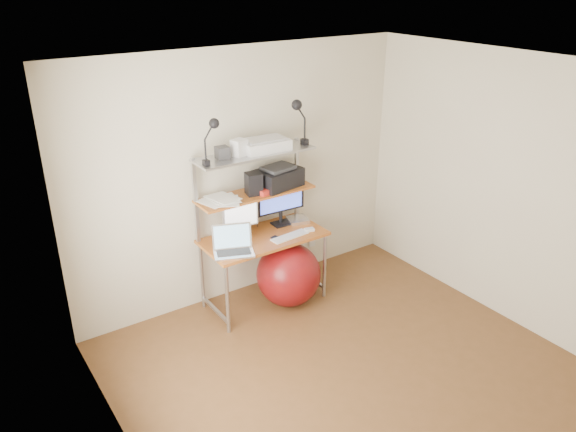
% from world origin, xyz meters
% --- Properties ---
extents(room, '(3.60, 3.60, 3.60)m').
position_xyz_m(room, '(0.00, 0.00, 1.25)').
color(room, brown).
rests_on(room, ground).
extents(computer_desk, '(1.20, 0.60, 1.57)m').
position_xyz_m(computer_desk, '(0.00, 1.50, 0.96)').
color(computer_desk, '#B16322').
rests_on(computer_desk, ground).
extents(desktop, '(1.20, 0.60, 0.00)m').
position_xyz_m(desktop, '(0.00, 1.44, 0.74)').
color(desktop, '#B16322').
rests_on(desktop, computer_desk).
extents(mid_shelf, '(1.18, 0.34, 0.00)m').
position_xyz_m(mid_shelf, '(0.00, 1.57, 1.15)').
color(mid_shelf, '#B16322').
rests_on(mid_shelf, computer_desk).
extents(top_shelf, '(1.18, 0.34, 0.00)m').
position_xyz_m(top_shelf, '(0.00, 1.57, 1.55)').
color(top_shelf, '#A9AAAE').
rests_on(top_shelf, computer_desk).
extents(floor, '(3.60, 3.60, 0.00)m').
position_xyz_m(floor, '(0.00, 0.00, 0.00)').
color(floor, brown).
rests_on(floor, ground).
extents(wall_outlet, '(0.08, 0.01, 0.12)m').
position_xyz_m(wall_outlet, '(0.85, 1.79, 0.30)').
color(wall_outlet, silver).
rests_on(wall_outlet, room).
extents(monitor_silver, '(0.36, 0.15, 0.40)m').
position_xyz_m(monitor_silver, '(-0.18, 1.56, 0.95)').
color(monitor_silver, '#B7B8BD').
rests_on(monitor_silver, desktop).
extents(monitor_black, '(0.53, 0.16, 0.53)m').
position_xyz_m(monitor_black, '(0.30, 1.59, 1.01)').
color(monitor_black, black).
rests_on(monitor_black, desktop).
extents(laptop, '(0.44, 0.40, 0.32)m').
position_xyz_m(laptop, '(-0.40, 1.32, 0.79)').
color(laptop, silver).
rests_on(laptop, desktop).
extents(keyboard, '(0.41, 0.15, 0.01)m').
position_xyz_m(keyboard, '(0.20, 1.28, 0.75)').
color(keyboard, silver).
rests_on(keyboard, desktop).
extents(mouse, '(0.11, 0.08, 0.03)m').
position_xyz_m(mouse, '(0.44, 1.29, 0.75)').
color(mouse, silver).
rests_on(mouse, desktop).
extents(mac_mini, '(0.25, 0.25, 0.04)m').
position_xyz_m(mac_mini, '(0.47, 1.54, 0.76)').
color(mac_mini, silver).
rests_on(mac_mini, desktop).
extents(phone, '(0.10, 0.14, 0.01)m').
position_xyz_m(phone, '(0.08, 1.31, 0.74)').
color(phone, black).
rests_on(phone, desktop).
extents(printer, '(0.49, 0.37, 0.21)m').
position_xyz_m(printer, '(0.27, 1.59, 1.25)').
color(printer, black).
rests_on(printer, mid_shelf).
extents(nas_cube, '(0.17, 0.17, 0.21)m').
position_xyz_m(nas_cube, '(-0.03, 1.55, 1.26)').
color(nas_cube, black).
rests_on(nas_cube, mid_shelf).
extents(red_box, '(0.21, 0.16, 0.05)m').
position_xyz_m(red_box, '(0.08, 1.50, 1.18)').
color(red_box, red).
rests_on(red_box, mid_shelf).
extents(scanner, '(0.46, 0.31, 0.12)m').
position_xyz_m(scanner, '(0.12, 1.59, 1.61)').
color(scanner, silver).
rests_on(scanner, top_shelf).
extents(box_white, '(0.16, 0.14, 0.15)m').
position_xyz_m(box_white, '(-0.16, 1.57, 1.63)').
color(box_white, silver).
rests_on(box_white, top_shelf).
extents(box_grey, '(0.12, 0.12, 0.11)m').
position_xyz_m(box_grey, '(-0.33, 1.58, 1.61)').
color(box_grey, '#323235').
rests_on(box_grey, top_shelf).
extents(clip_lamp_left, '(0.16, 0.09, 0.41)m').
position_xyz_m(clip_lamp_left, '(-0.47, 1.48, 1.85)').
color(clip_lamp_left, black).
rests_on(clip_lamp_left, top_shelf).
extents(clip_lamp_right, '(0.18, 0.10, 0.45)m').
position_xyz_m(clip_lamp_right, '(0.46, 1.52, 1.88)').
color(clip_lamp_right, black).
rests_on(clip_lamp_right, top_shelf).
extents(exercise_ball, '(0.65, 0.65, 0.65)m').
position_xyz_m(exercise_ball, '(0.19, 1.29, 0.32)').
color(exercise_ball, maroon).
rests_on(exercise_ball, floor).
extents(paper_stack, '(0.40, 0.41, 0.02)m').
position_xyz_m(paper_stack, '(-0.36, 1.57, 1.16)').
color(paper_stack, white).
rests_on(paper_stack, mid_shelf).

